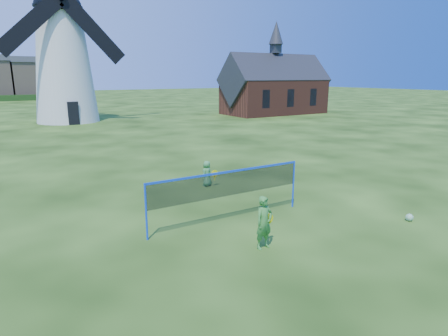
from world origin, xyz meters
name	(u,v)px	position (x,y,z in m)	size (l,w,h in m)	color
ground	(227,221)	(0.00, 0.00, 0.00)	(220.00, 220.00, 0.00)	black
windmill	(63,58)	(0.40, 28.96, 5.80)	(10.87, 5.51, 16.07)	silver
chapel	(274,88)	(21.84, 25.31, 2.81)	(11.81, 5.73, 9.99)	brown
badminton_net	(228,185)	(0.02, -0.03, 1.14)	(5.05, 0.05, 1.55)	blue
player_girl	(264,223)	(-0.15, -2.00, 0.67)	(0.68, 0.38, 1.35)	#3A8635
player_boy	(207,173)	(1.29, 3.59, 0.50)	(0.65, 0.49, 0.99)	#45904D
play_ball	(409,217)	(4.66, -2.79, 0.11)	(0.22, 0.22, 0.22)	green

